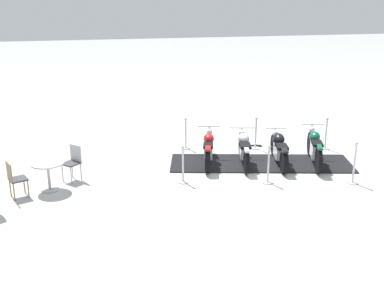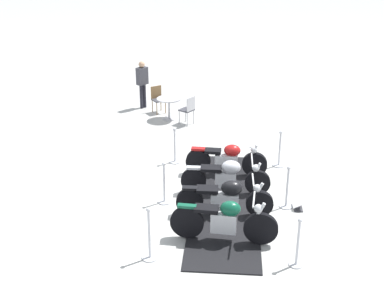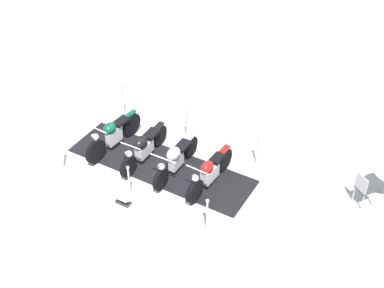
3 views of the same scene
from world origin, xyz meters
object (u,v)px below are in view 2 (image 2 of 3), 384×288
Objects in this scene: motorcycle_forest at (225,220)px; info_placard at (298,205)px; motorcycle_chrome at (227,176)px; cafe_chair_across_table at (158,98)px; stanchion_left_front at (149,242)px; stanchion_right_mid at (287,193)px; stanchion_left_rear at (175,152)px; stanchion_right_rear at (279,155)px; cafe_table at (169,103)px; stanchion_right_front at (297,249)px; bystander_person at (142,80)px; stanchion_left_mid at (164,190)px; motorcycle_black at (226,197)px; cafe_chair_near_table at (188,109)px; motorcycle_maroon at (227,159)px.

motorcycle_forest reaches higher than info_placard.
cafe_chair_across_table is (-6.23, -1.07, 0.04)m from motorcycle_chrome.
motorcycle_chrome is (-2.01, 0.49, -0.03)m from motorcycle_forest.
stanchion_left_front reaches higher than stanchion_right_mid.
stanchion_left_rear is 1.00× the size of stanchion_right_rear.
info_placard is 6.79m from cafe_table.
stanchion_right_mid is at bearing 17.64° from cafe_table.
motorcycle_forest is 1.58m from stanchion_right_front.
stanchion_right_front is 10.08m from bystander_person.
cafe_chair_across_table is at bearing -149.75° from stanchion_right_rear.
stanchion_left_mid is at bearing -13.63° from stanchion_left_rear.
stanchion_right_mid is (-0.17, 1.48, -0.13)m from motorcycle_black.
cafe_chair_near_table is at bearing 164.00° from stanchion_left_rear.
stanchion_right_mid is at bearing 76.37° from stanchion_left_mid.
stanchion_left_rear reaches higher than cafe_chair_across_table.
stanchion_right_mid is at bearing -16.73° from bystander_person.
motorcycle_forest is 2.14m from stanchion_left_mid.
motorcycle_black is at bearing -40.44° from stanchion_right_rear.
cafe_chair_across_table reaches higher than cafe_table.
stanchion_right_mid is at bearing 52.27° from motorcycle_forest.
cafe_table is 0.87× the size of cafe_chair_near_table.
cafe_chair_near_table is 0.56× the size of bystander_person.
info_placard is (-1.08, 1.99, -0.45)m from motorcycle_forest.
bystander_person reaches higher than cafe_table.
stanchion_right_front is 0.61× the size of bystander_person.
cafe_chair_across_table is 0.54× the size of bystander_person.
cafe_chair_near_table reaches higher than info_placard.
motorcycle_forest is 2.31m from info_placard.
motorcycle_black is 3.13m from stanchion_left_rear.
motorcycle_chrome is 1.03m from motorcycle_maroon.
stanchion_left_mid is at bearing -130.63° from motorcycle_maroon.
cafe_chair_across_table is (-4.19, -0.06, 0.22)m from stanchion_left_rear.
stanchion_left_mid is (-1.85, -1.05, -0.19)m from motorcycle_forest.
cafe_chair_across_table is (-7.23, -0.83, 0.06)m from motorcycle_black.
info_placard is (0.92, 1.50, -0.42)m from motorcycle_chrome.
cafe_table is at bearing -170.16° from stanchion_right_front.
motorcycle_forest is 7.47m from cafe_table.
stanchion_right_mid reaches higher than stanchion_right_rear.
motorcycle_black is 1.49m from stanchion_right_mid.
motorcycle_chrome is at bearing -52.51° from stanchion_right_rear.
stanchion_right_mid reaches higher than stanchion_right_front.
motorcycle_chrome is 2.28m from stanchion_left_rear.
motorcycle_black is at bearing -15.45° from cafe_chair_across_table.
bystander_person is at bearing -173.58° from stanchion_left_rear.
stanchion_right_mid is 0.62× the size of bystander_person.
stanchion_right_front and stanchion_left_mid have the same top height.
bystander_person is (-1.93, -1.35, 0.46)m from cafe_chair_near_table.
stanchion_right_rear is at bearing 31.65° from cafe_table.
stanchion_left_rear reaches higher than motorcycle_maroon.
motorcycle_chrome is at bearing 139.73° from cafe_chair_near_table.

